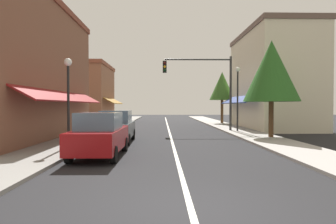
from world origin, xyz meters
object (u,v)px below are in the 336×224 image
(parked_car_nearest_left, at_px, (100,135))
(street_lamp_left_near, at_px, (68,87))
(street_lamp_right_mid, at_px, (238,89))
(parked_car_second_left, at_px, (116,127))
(tree_right_near, at_px, (271,71))
(tree_right_far, at_px, (222,86))
(traffic_signal_mast_arm, at_px, (207,80))

(parked_car_nearest_left, xyz_separation_m, street_lamp_left_near, (-1.91, 2.05, 2.03))
(parked_car_nearest_left, bearing_deg, street_lamp_right_mid, 51.46)
(parked_car_second_left, relative_size, street_lamp_left_near, 0.97)
(parked_car_second_left, xyz_separation_m, tree_right_near, (9.24, 1.47, 3.27))
(parked_car_nearest_left, distance_m, street_lamp_right_mid, 13.19)
(street_lamp_left_near, bearing_deg, parked_car_second_left, 53.13)
(tree_right_far, bearing_deg, tree_right_near, -89.87)
(street_lamp_right_mid, relative_size, tree_right_far, 0.86)
(street_lamp_right_mid, relative_size, tree_right_near, 0.82)
(street_lamp_right_mid, height_order, tree_right_near, tree_right_near)
(traffic_signal_mast_arm, xyz_separation_m, tree_right_far, (3.14, 9.35, 0.16))
(parked_car_second_left, bearing_deg, traffic_signal_mast_arm, 45.63)
(street_lamp_left_near, bearing_deg, tree_right_near, 19.51)
(traffic_signal_mast_arm, bearing_deg, parked_car_nearest_left, -119.12)
(parked_car_nearest_left, xyz_separation_m, traffic_signal_mast_arm, (6.00, 10.78, 3.16))
(parked_car_second_left, xyz_separation_m, traffic_signal_mast_arm, (6.07, 6.27, 3.16))
(street_lamp_right_mid, distance_m, tree_right_far, 10.17)
(parked_car_second_left, relative_size, tree_right_near, 0.68)
(parked_car_second_left, height_order, street_lamp_left_near, street_lamp_left_near)
(parked_car_nearest_left, bearing_deg, street_lamp_left_near, 133.69)
(street_lamp_left_near, distance_m, tree_right_near, 11.82)
(traffic_signal_mast_arm, bearing_deg, parked_car_second_left, -134.06)
(tree_right_near, bearing_deg, street_lamp_left_near, -160.49)
(parked_car_nearest_left, xyz_separation_m, street_lamp_right_mid, (8.18, 10.05, 2.44))
(tree_right_near, bearing_deg, traffic_signal_mast_arm, 123.42)
(street_lamp_right_mid, bearing_deg, parked_car_nearest_left, -129.17)
(traffic_signal_mast_arm, bearing_deg, street_lamp_left_near, -132.19)
(parked_car_second_left, bearing_deg, street_lamp_left_near, -127.17)
(traffic_signal_mast_arm, height_order, street_lamp_right_mid, traffic_signal_mast_arm)
(street_lamp_right_mid, bearing_deg, parked_car_second_left, -146.12)
(parked_car_second_left, height_order, street_lamp_right_mid, street_lamp_right_mid)
(parked_car_nearest_left, height_order, street_lamp_right_mid, street_lamp_right_mid)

